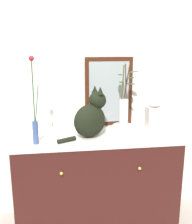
# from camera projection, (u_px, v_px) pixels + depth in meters

# --- Properties ---
(wall_back) EXTENTS (4.40, 0.08, 2.60)m
(wall_back) POSITION_uv_depth(u_px,v_px,m) (91.00, 67.00, 2.37)
(wall_back) COLOR silver
(wall_back) RESTS_ON ground_plane
(sideboard) EXTENTS (1.26, 0.53, 0.81)m
(sideboard) POSITION_uv_depth(u_px,v_px,m) (96.00, 182.00, 2.27)
(sideboard) COLOR #351412
(sideboard) RESTS_ON ground_plane
(mirror_leaning) EXTENTS (0.40, 0.03, 0.58)m
(mirror_leaning) POSITION_uv_depth(u_px,v_px,m) (109.00, 92.00, 2.34)
(mirror_leaning) COLOR #3B1A0D
(mirror_leaning) RESTS_ON sideboard
(cat_sitting) EXTENTS (0.40, 0.26, 0.38)m
(cat_sitting) POSITION_uv_depth(u_px,v_px,m) (91.00, 117.00, 2.09)
(cat_sitting) COLOR black
(cat_sitting) RESTS_ON sideboard
(vase_slim_green) EXTENTS (0.06, 0.04, 0.61)m
(vase_slim_green) POSITION_uv_depth(u_px,v_px,m) (35.00, 119.00, 1.94)
(vase_slim_green) COLOR #364A85
(vase_slim_green) RESTS_ON sideboard
(bowl_porcelain) EXTENTS (0.17, 0.17, 0.05)m
(bowl_porcelain) POSITION_uv_depth(u_px,v_px,m) (123.00, 128.00, 2.25)
(bowl_porcelain) COLOR silver
(bowl_porcelain) RESTS_ON sideboard
(vase_glass_clear) EXTENTS (0.19, 0.15, 0.49)m
(vase_glass_clear) POSITION_uv_depth(u_px,v_px,m) (124.00, 108.00, 2.21)
(vase_glass_clear) COLOR silver
(vase_glass_clear) RESTS_ON bowl_porcelain
(jar_lidded_porcelain) EXTENTS (0.12, 0.12, 0.29)m
(jar_lidded_porcelain) POSITION_uv_depth(u_px,v_px,m) (154.00, 116.00, 2.21)
(jar_lidded_porcelain) COLOR silver
(jar_lidded_porcelain) RESTS_ON sideboard
(candle_pillar) EXTENTS (0.04, 0.04, 0.12)m
(candle_pillar) POSITION_uv_depth(u_px,v_px,m) (33.00, 129.00, 2.13)
(candle_pillar) COLOR #F0DFC9
(candle_pillar) RESTS_ON sideboard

